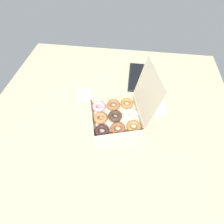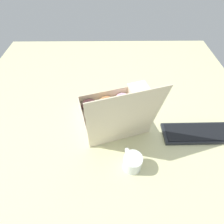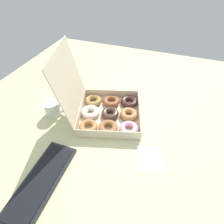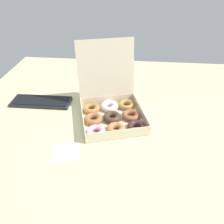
% 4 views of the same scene
% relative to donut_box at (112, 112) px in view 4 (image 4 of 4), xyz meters
% --- Properties ---
extents(ground_plane, '(1.80, 1.80, 0.02)m').
position_rel_donut_box_xyz_m(ground_plane, '(0.03, -0.06, -0.05)').
color(ground_plane, beige).
extents(donut_box, '(0.43, 0.47, 0.38)m').
position_rel_donut_box_xyz_m(donut_box, '(0.00, 0.00, 0.00)').
color(donut_box, beige).
rests_on(donut_box, ground_plane).
extents(keyboard, '(0.36, 0.14, 0.02)m').
position_rel_donut_box_xyz_m(keyboard, '(-0.45, 0.11, -0.03)').
color(keyboard, black).
rests_on(keyboard, ground_plane).
extents(coffee_mug, '(0.09, 0.12, 0.09)m').
position_rel_donut_box_xyz_m(coffee_mug, '(-0.09, 0.28, 0.00)').
color(coffee_mug, white).
rests_on(coffee_mug, ground_plane).
extents(paper_napkin, '(0.16, 0.15, 0.00)m').
position_rel_donut_box_xyz_m(paper_napkin, '(-0.19, -0.29, -0.04)').
color(paper_napkin, white).
rests_on(paper_napkin, ground_plane).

